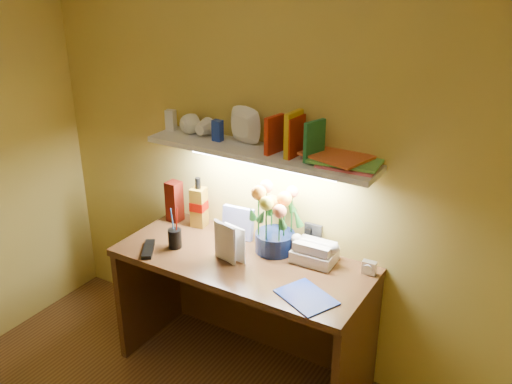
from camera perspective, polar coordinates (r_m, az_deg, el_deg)
desk at (r=3.28m, az=-1.34°, el=-12.36°), size 1.40×0.60×0.75m
flower_bouquet at (r=3.07m, az=1.94°, el=-2.75°), size 0.31×0.31×0.38m
telephone at (r=3.04m, az=5.89°, el=-5.78°), size 0.23×0.18×0.13m
desk_clock at (r=2.99m, az=11.25°, el=-7.43°), size 0.07×0.04×0.07m
whisky_bottle at (r=3.38m, az=-5.75°, el=-1.01°), size 0.09×0.09×0.31m
whisky_box at (r=3.48m, az=-8.16°, el=-0.93°), size 0.09×0.09×0.25m
pen_cup at (r=3.18m, az=-8.15°, el=-4.02°), size 0.09×0.09×0.18m
art_card at (r=3.25m, az=-1.81°, el=-3.10°), size 0.19×0.06×0.19m
tv_remote at (r=3.20m, az=-10.71°, el=-5.64°), size 0.15×0.19×0.02m
blue_folder at (r=2.77m, az=5.05°, el=-10.42°), size 0.33×0.29×0.01m
desk_book_a at (r=3.07m, az=-4.17°, el=-4.52°), size 0.16×0.07×0.22m
desk_book_b at (r=3.07m, az=-3.14°, el=-4.68°), size 0.15×0.04×0.20m
wall_shelf at (r=2.97m, az=0.76°, el=4.61°), size 1.30×0.32×0.26m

